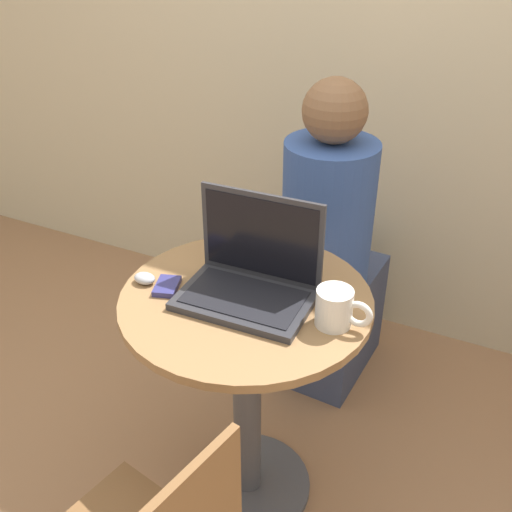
% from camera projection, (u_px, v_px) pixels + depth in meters
% --- Properties ---
extents(ground_plane, '(12.00, 12.00, 0.00)m').
position_uv_depth(ground_plane, '(248.00, 485.00, 1.98)').
color(ground_plane, '#9E704C').
extents(back_wall, '(7.00, 0.05, 2.60)m').
position_uv_depth(back_wall, '(383.00, 16.00, 2.16)').
color(back_wall, beige).
rests_on(back_wall, ground_plane).
extents(round_table, '(0.68, 0.68, 0.76)m').
position_uv_depth(round_table, '(247.00, 363.00, 1.71)').
color(round_table, '#4C4C51').
rests_on(round_table, ground_plane).
extents(laptop, '(0.35, 0.24, 0.27)m').
position_uv_depth(laptop, '(251.00, 276.00, 1.56)').
color(laptop, '#2D2D33').
rests_on(laptop, round_table).
extents(cell_phone, '(0.08, 0.10, 0.02)m').
position_uv_depth(cell_phone, '(167.00, 286.00, 1.62)').
color(cell_phone, navy).
rests_on(cell_phone, round_table).
extents(computer_mouse, '(0.06, 0.05, 0.03)m').
position_uv_depth(computer_mouse, '(145.00, 278.00, 1.64)').
color(computer_mouse, '#B2B2B7').
rests_on(computer_mouse, round_table).
extents(coffee_cup, '(0.14, 0.09, 0.10)m').
position_uv_depth(coffee_cup, '(336.00, 308.00, 1.46)').
color(coffee_cup, white).
rests_on(coffee_cup, round_table).
extents(person_seated, '(0.32, 0.49, 1.21)m').
position_uv_depth(person_seated, '(330.00, 265.00, 2.20)').
color(person_seated, '#3D4766').
rests_on(person_seated, ground_plane).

